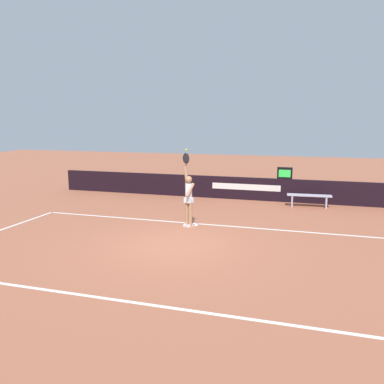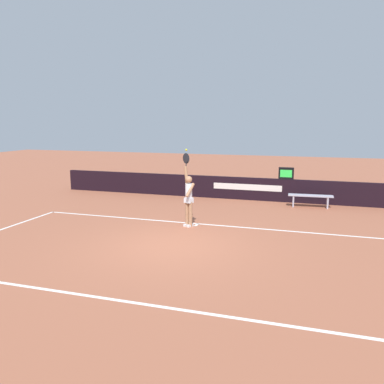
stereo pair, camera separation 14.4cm
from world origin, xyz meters
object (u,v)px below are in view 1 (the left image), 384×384
Objects in this scene: speed_display at (285,173)px; courtside_bench_near at (309,198)px; tennis_ball at (186,150)px; tennis_player at (189,197)px.

speed_display is 1.56m from courtside_bench_near.
tennis_ball reaches higher than speed_display.
tennis_player reaches higher than speed_display.
speed_display is at bearing 61.64° from tennis_player.
courtside_bench_near is at bearing 48.25° from tennis_player.
speed_display reaches higher than courtside_bench_near.
tennis_player reaches higher than courtside_bench_near.
tennis_player is (-2.70, -5.00, -0.24)m from speed_display.
tennis_ball is 0.04× the size of courtside_bench_near.
courtside_bench_near is (3.71, 4.49, -2.13)m from tennis_ball.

